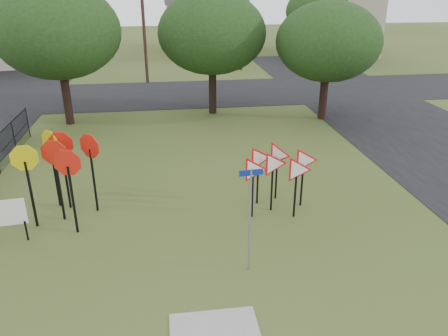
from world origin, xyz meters
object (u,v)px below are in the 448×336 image
Objects in this scene: stop_sign_cluster at (59,160)px; yield_sign_cluster at (277,165)px; street_name_sign at (250,215)px; info_board at (6,214)px.

yield_sign_cluster is at bearing -3.35° from stop_sign_cluster.
street_name_sign reaches higher than yield_sign_cluster.
info_board is (-8.36, -0.91, -0.69)m from yield_sign_cluster.
info_board is at bearing 160.70° from street_name_sign.
street_name_sign is 3.65m from yield_sign_cluster.
yield_sign_cluster reaches higher than info_board.
yield_sign_cluster is (1.56, 3.30, -0.09)m from street_name_sign.
street_name_sign is at bearing -19.30° from info_board.
street_name_sign is 7.24m from info_board.
yield_sign_cluster is 8.44m from info_board.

